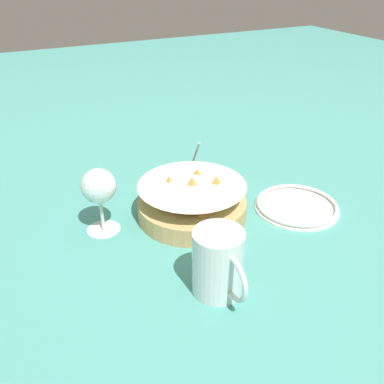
# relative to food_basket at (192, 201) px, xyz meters

# --- Properties ---
(ground_plane) EXTENTS (4.00, 4.00, 0.00)m
(ground_plane) POSITION_rel_food_basket_xyz_m (0.01, 0.02, -0.04)
(ground_plane) COLOR teal
(food_basket) EXTENTS (0.23, 0.23, 0.10)m
(food_basket) POSITION_rel_food_basket_xyz_m (0.00, 0.00, 0.00)
(food_basket) COLOR tan
(food_basket) RESTS_ON ground_plane
(sauce_cup) EXTENTS (0.07, 0.06, 0.11)m
(sauce_cup) POSITION_rel_food_basket_xyz_m (-0.15, 0.08, -0.02)
(sauce_cup) COLOR #B7B7BC
(sauce_cup) RESTS_ON ground_plane
(wine_glass) EXTENTS (0.07, 0.07, 0.14)m
(wine_glass) POSITION_rel_food_basket_xyz_m (-0.04, -0.19, 0.06)
(wine_glass) COLOR silver
(wine_glass) RESTS_ON ground_plane
(beer_mug) EXTENTS (0.13, 0.09, 0.12)m
(beer_mug) POSITION_rel_food_basket_xyz_m (0.23, -0.07, 0.02)
(beer_mug) COLOR silver
(beer_mug) RESTS_ON ground_plane
(side_plate) EXTENTS (0.19, 0.19, 0.01)m
(side_plate) POSITION_rel_food_basket_xyz_m (0.08, 0.22, -0.03)
(side_plate) COLOR white
(side_plate) RESTS_ON ground_plane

